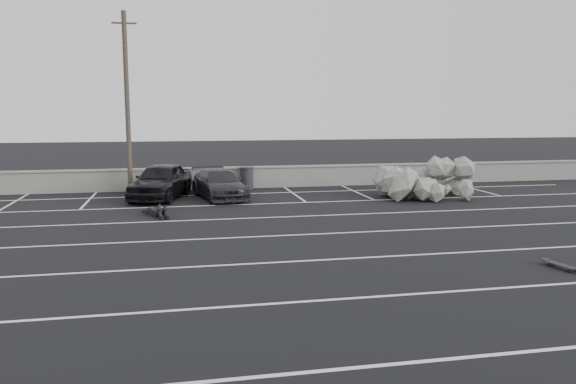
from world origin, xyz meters
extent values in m
plane|color=black|center=(0.00, 0.00, 0.00)|extent=(120.00, 120.00, 0.00)
cube|color=gray|center=(0.00, 14.00, 0.50)|extent=(50.00, 0.35, 1.00)
cube|color=gray|center=(0.00, 14.00, 1.02)|extent=(50.00, 0.45, 0.08)
cube|color=silver|center=(0.00, -6.00, 0.00)|extent=(36.00, 0.10, 0.01)
cube|color=silver|center=(0.00, -3.00, 0.00)|extent=(36.00, 0.10, 0.01)
cube|color=silver|center=(0.00, 0.00, 0.00)|extent=(36.00, 0.10, 0.01)
cube|color=silver|center=(0.00, 3.00, 0.00)|extent=(36.00, 0.10, 0.01)
cube|color=silver|center=(0.00, 6.00, 0.00)|extent=(36.00, 0.10, 0.01)
cube|color=silver|center=(0.00, 9.00, 0.00)|extent=(36.00, 0.10, 0.01)
cube|color=silver|center=(0.00, 12.00, 0.00)|extent=(36.00, 0.10, 0.01)
cube|color=silver|center=(-8.00, 11.50, 0.00)|extent=(0.10, 5.00, 0.01)
cube|color=silver|center=(-5.00, 11.50, 0.00)|extent=(0.10, 5.00, 0.01)
cube|color=silver|center=(-2.00, 11.50, 0.00)|extent=(0.10, 5.00, 0.01)
cube|color=silver|center=(1.00, 11.50, 0.00)|extent=(0.10, 5.00, 0.01)
cube|color=silver|center=(4.00, 11.50, 0.00)|extent=(0.10, 5.00, 0.01)
cube|color=silver|center=(7.00, 11.50, 0.00)|extent=(0.10, 5.00, 0.01)
cube|color=silver|center=(10.00, 11.50, 0.00)|extent=(0.10, 5.00, 0.01)
cube|color=silver|center=(13.00, 11.50, 0.00)|extent=(0.10, 5.00, 0.01)
imported|color=black|center=(-1.96, 11.30, 0.78)|extent=(3.10, 4.89, 1.55)
imported|color=#25242A|center=(0.54, 10.93, 0.62)|extent=(2.56, 4.55, 1.25)
cylinder|color=#4C4238|center=(-3.39, 13.20, 4.10)|extent=(0.22, 0.22, 8.21)
cube|color=#4C4238|center=(-3.39, 13.20, 7.66)|extent=(1.09, 0.07, 0.07)
cylinder|color=#28282B|center=(2.08, 13.56, 0.51)|extent=(0.75, 0.75, 1.03)
cylinder|color=#28282B|center=(2.08, 13.56, 1.05)|extent=(0.83, 0.83, 0.06)
cube|color=black|center=(7.74, -1.93, 0.10)|extent=(0.41, 0.92, 0.02)
cube|color=#28282B|center=(7.68, -1.64, 0.06)|extent=(0.19, 0.09, 0.05)
cube|color=#28282B|center=(7.81, -2.23, 0.06)|extent=(0.19, 0.09, 0.05)
cylinder|color=black|center=(7.57, -1.67, 0.03)|extent=(0.05, 0.07, 0.06)
cylinder|color=black|center=(7.79, -1.62, 0.03)|extent=(0.05, 0.07, 0.06)
cylinder|color=black|center=(7.70, -2.25, 0.03)|extent=(0.05, 0.07, 0.06)
cylinder|color=black|center=(7.91, -2.20, 0.03)|extent=(0.05, 0.07, 0.06)
camera|label=1|loc=(-1.33, -13.49, 3.77)|focal=35.00mm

